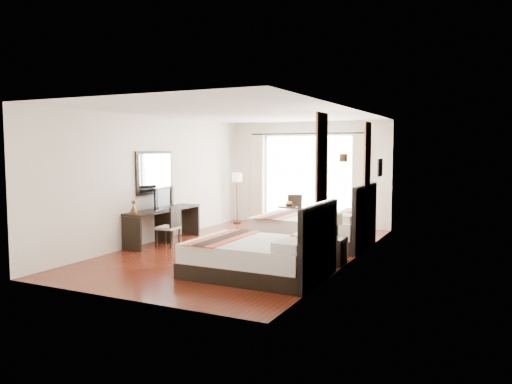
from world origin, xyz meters
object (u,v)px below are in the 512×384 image
at_px(table_lamp, 335,221).
at_px(window_chair, 295,218).
at_px(console_desk, 164,225).
at_px(vase, 330,235).
at_px(television, 160,198).
at_px(bed_near, 261,256).
at_px(fruit_bowl, 289,205).
at_px(side_table, 288,217).
at_px(floor_lamp, 237,181).
at_px(nightstand, 333,251).
at_px(desk_chair, 169,234).
at_px(bed_far, 315,229).

xyz_separation_m(table_lamp, window_chair, (-2.13, 3.39, -0.51)).
bearing_deg(table_lamp, console_desk, 176.42).
distance_m(vase, television, 4.04).
distance_m(bed_near, table_lamp, 1.71).
relative_size(fruit_bowl, window_chair, 0.27).
distance_m(table_lamp, side_table, 4.00).
height_order(bed_near, floor_lamp, floor_lamp).
xyz_separation_m(table_lamp, console_desk, (-4.01, 0.25, -0.40)).
xyz_separation_m(nightstand, fruit_bowl, (-2.25, 3.39, 0.37)).
xyz_separation_m(console_desk, desk_chair, (0.40, -0.37, -0.11)).
bearing_deg(television, window_chair, -39.70).
relative_size(nightstand, window_chair, 0.58).
bearing_deg(bed_near, fruit_bowl, 106.96).
height_order(floor_lamp, window_chair, floor_lamp).
height_order(bed_far, fruit_bowl, bed_far).
height_order(nightstand, television, television).
distance_m(console_desk, television, 0.64).
distance_m(nightstand, console_desk, 4.04).
height_order(table_lamp, desk_chair, table_lamp).
bearing_deg(console_desk, floor_lamp, 87.89).
bearing_deg(fruit_bowl, console_desk, -120.37).
bearing_deg(fruit_bowl, floor_lamp, 172.62).
xyz_separation_m(desk_chair, side_table, (1.34, 3.37, 0.03)).
distance_m(bed_far, television, 3.45).
xyz_separation_m(bed_near, desk_chair, (-2.80, 1.32, -0.05)).
relative_size(desk_chair, fruit_bowl, 3.75).
relative_size(television, side_table, 1.47).
relative_size(table_lamp, desk_chair, 0.46).
height_order(table_lamp, fruit_bowl, table_lamp).
height_order(desk_chair, side_table, desk_chair).
bearing_deg(bed_near, window_chair, 105.31).
distance_m(bed_far, desk_chair, 3.16).
height_order(table_lamp, television, television).
distance_m(bed_far, table_lamp, 1.79).
xyz_separation_m(console_desk, side_table, (1.74, 3.00, -0.08)).
xyz_separation_m(side_table, fruit_bowl, (0.03, 0.02, 0.32)).
bearing_deg(table_lamp, television, 178.29).
bearing_deg(fruit_bowl, window_chair, 47.78).
bearing_deg(window_chair, nightstand, 10.48).
bearing_deg(vase, bed_near, -125.66).
height_order(bed_far, nightstand, bed_far).
bearing_deg(desk_chair, nightstand, 175.70).
height_order(desk_chair, fruit_bowl, desk_chair).
bearing_deg(fruit_bowl, nightstand, -56.44).
bearing_deg(bed_near, nightstand, 58.10).
distance_m(table_lamp, fruit_bowl, 3.97).
relative_size(bed_near, side_table, 3.72).
bearing_deg(fruit_bowl, table_lamp, -55.50).
xyz_separation_m(vase, fruit_bowl, (-2.24, 3.58, 0.05)).
xyz_separation_m(television, floor_lamp, (0.10, 3.36, 0.19)).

